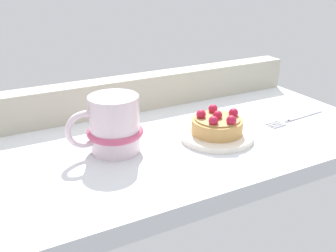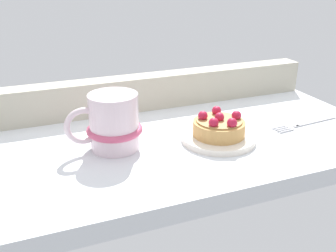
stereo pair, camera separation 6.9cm
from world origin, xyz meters
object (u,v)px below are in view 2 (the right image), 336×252
Objects in this scene: raspberry_tart at (219,126)px; dessert_fork at (306,123)px; dessert_plate at (218,138)px; coffee_mug at (113,123)px.

raspberry_tart is 0.59× the size of dessert_fork.
dessert_fork is at bearing 0.25° from dessert_plate.
dessert_plate is at bearing 100.54° from raspberry_tart.
dessert_plate reaches higher than dessert_fork.
coffee_mug reaches higher than dessert_plate.
coffee_mug is 0.84× the size of dessert_fork.
dessert_plate is 1.02× the size of coffee_mug.
coffee_mug is at bearing 167.88° from raspberry_tart.
raspberry_tart is at bearing -179.67° from dessert_fork.
raspberry_tart is 0.71× the size of coffee_mug.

